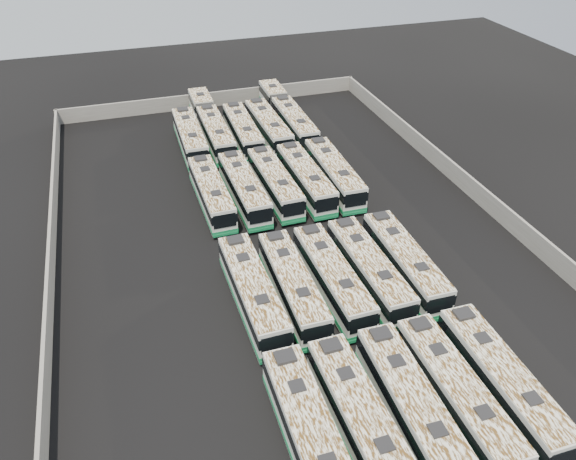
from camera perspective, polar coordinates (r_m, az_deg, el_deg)
The scene contains 22 objects.
ground at distance 56.82m, azimuth -0.23°, elevation -0.71°, with size 140.00×140.00×0.00m, color black.
perimeter_wall at distance 56.20m, azimuth -0.24°, elevation 0.21°, with size 45.20×73.20×2.20m.
bus_front_far_left at distance 37.80m, azimuth 2.35°, elevation -20.31°, with size 2.82×13.17×3.71m.
bus_front_left at distance 38.72m, azimuth 7.52°, elevation -18.83°, with size 2.99×13.17×3.70m.
bus_front_center at distance 39.92m, azimuth 12.55°, elevation -17.33°, with size 3.10×13.23×3.71m.
bus_front_right at distance 41.49m, azimuth 16.69°, elevation -15.69°, with size 2.76×12.87×3.63m.
bus_front_far_right at distance 43.20m, azimuth 20.85°, elevation -14.22°, with size 2.85×12.92×3.64m.
bus_midfront_far_left at distance 47.32m, azimuth -3.61°, elevation -6.31°, with size 3.01×13.17×3.70m.
bus_midfront_left at distance 47.97m, azimuth 0.47°, elevation -5.66°, with size 2.82×12.70×3.57m.
bus_midfront_center at distance 48.90m, azimuth 4.52°, elevation -4.86°, with size 2.94×12.82×3.60m.
bus_midfront_right at distance 50.10m, azimuth 8.20°, elevation -4.02°, with size 2.94×12.91×3.63m.
bus_midfront_far_right at distance 51.58m, azimuth 11.76°, elevation -3.20°, with size 2.86×12.78×3.59m.
bus_midback_far_left at distance 61.14m, azimuth -7.78°, elevation 3.75°, with size 2.86×12.65×3.55m.
bus_midback_left at distance 61.51m, azimuth -4.49°, elevation 4.22°, with size 2.98×12.89×3.62m.
bus_midback_center at distance 62.46m, azimuth -1.35°, elevation 4.81°, with size 2.98×12.77×3.58m.
bus_midback_right at distance 63.26m, azimuth 1.80°, elevation 5.25°, with size 2.91×12.96×3.64m.
bus_midback_far_right at distance 64.38m, azimuth 4.68°, elevation 5.73°, with size 3.03×13.16×3.70m.
bus_back_far_left at distance 73.84m, azimuth -9.91°, elevation 9.26°, with size 2.92×13.05×3.67m.
bus_back_left at distance 77.43m, azimuth -7.85°, elevation 10.65°, with size 2.76×19.93×3.61m.
bus_back_center at distance 74.74m, azimuth -4.61°, elevation 9.97°, with size 2.98×12.93×3.63m.
bus_back_right at distance 75.53m, azimuth -1.99°, elevation 10.37°, with size 3.00×13.23×3.72m.
bus_back_far_right at distance 79.70m, azimuth -0.12°, elevation 11.70°, with size 2.96×20.14×3.65m.
Camera 1 is at (-13.93, -44.27, 32.78)m, focal length 35.00 mm.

